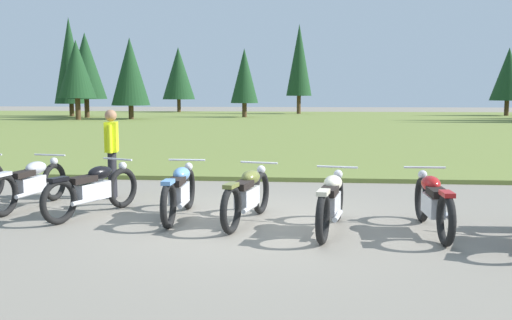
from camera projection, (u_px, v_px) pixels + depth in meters
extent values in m
plane|color=gray|center=(253.00, 223.00, 8.56)|extent=(140.00, 140.00, 0.00)
cube|color=olive|center=(293.00, 124.00, 34.27)|extent=(80.00, 44.00, 0.10)
cylinder|color=#47331E|center=(131.00, 113.00, 40.17)|extent=(0.36, 0.36, 1.09)
cone|color=#193D1E|center=(130.00, 72.00, 39.82)|extent=(2.75, 2.75, 4.79)
cylinder|color=#47331E|center=(506.00, 109.00, 46.14)|extent=(0.36, 0.36, 1.35)
cone|color=#193D1E|center=(508.00, 74.00, 45.80)|extent=(2.80, 2.80, 4.31)
cylinder|color=#47331E|center=(72.00, 110.00, 45.17)|extent=(0.36, 0.36, 1.12)
cone|color=#193D1E|center=(70.00, 61.00, 44.70)|extent=(2.58, 2.58, 6.82)
cylinder|color=#47331E|center=(179.00, 106.00, 54.96)|extent=(0.36, 0.36, 1.35)
cone|color=#193D1E|center=(178.00, 73.00, 54.58)|extent=(3.17, 3.17, 5.05)
cylinder|color=#47331E|center=(299.00, 105.00, 50.27)|extent=(0.36, 0.36, 1.71)
cone|color=#193D1E|center=(299.00, 60.00, 49.79)|extent=(2.28, 2.28, 6.33)
cylinder|color=#47331E|center=(87.00, 109.00, 42.44)|extent=(0.36, 0.36, 1.51)
cone|color=#193D1E|center=(85.00, 66.00, 42.06)|extent=(3.06, 3.06, 4.96)
cylinder|color=#47331E|center=(78.00, 110.00, 39.10)|extent=(0.36, 0.36, 1.61)
cone|color=#193D1E|center=(76.00, 69.00, 38.76)|extent=(2.60, 2.60, 4.01)
cylinder|color=#47331E|center=(244.00, 111.00, 43.29)|extent=(0.36, 0.36, 1.19)
cone|color=#193D1E|center=(244.00, 76.00, 42.97)|extent=(2.13, 2.13, 4.18)
torus|color=black|center=(54.00, 182.00, 10.31)|extent=(0.20, 0.71, 0.70)
torus|color=black|center=(3.00, 195.00, 8.96)|extent=(0.20, 0.71, 0.70)
cube|color=silver|center=(30.00, 185.00, 9.62)|extent=(0.29, 0.66, 0.28)
ellipsoid|color=#B7B7BC|center=(36.00, 168.00, 9.76)|extent=(0.33, 0.51, 0.22)
cube|color=black|center=(22.00, 174.00, 9.39)|extent=(0.29, 0.51, 0.10)
cube|color=#B7B7BC|center=(2.00, 174.00, 8.91)|extent=(0.19, 0.34, 0.06)
cylinder|color=silver|center=(50.00, 155.00, 10.15)|extent=(0.62, 0.12, 0.03)
sphere|color=silver|center=(54.00, 161.00, 10.28)|extent=(0.14, 0.14, 0.14)
cylinder|color=silver|center=(27.00, 194.00, 9.31)|extent=(0.15, 0.55, 0.07)
torus|color=black|center=(122.00, 188.00, 9.65)|extent=(0.37, 0.68, 0.70)
torus|color=black|center=(59.00, 202.00, 8.43)|extent=(0.37, 0.68, 0.70)
cube|color=silver|center=(93.00, 191.00, 9.04)|extent=(0.44, 0.67, 0.28)
ellipsoid|color=black|center=(100.00, 173.00, 9.16)|extent=(0.43, 0.54, 0.22)
cube|color=black|center=(82.00, 180.00, 8.82)|extent=(0.39, 0.53, 0.10)
cube|color=black|center=(58.00, 179.00, 8.39)|extent=(0.26, 0.35, 0.06)
cylinder|color=silver|center=(118.00, 159.00, 9.51)|extent=(0.58, 0.28, 0.03)
sphere|color=silver|center=(123.00, 166.00, 9.63)|extent=(0.14, 0.14, 0.14)
cylinder|color=silver|center=(86.00, 201.00, 8.72)|extent=(0.28, 0.53, 0.07)
torus|color=black|center=(189.00, 189.00, 9.55)|extent=(0.10, 0.70, 0.70)
torus|color=black|center=(168.00, 205.00, 8.17)|extent=(0.10, 0.70, 0.70)
cube|color=silver|center=(179.00, 193.00, 8.86)|extent=(0.20, 0.64, 0.28)
ellipsoid|color=#598CC6|center=(182.00, 174.00, 9.00)|extent=(0.26, 0.48, 0.22)
cube|color=black|center=(176.00, 182.00, 8.61)|extent=(0.22, 0.48, 0.10)
cube|color=#598CC6|center=(168.00, 182.00, 8.13)|extent=(0.14, 0.32, 0.06)
cylinder|color=silver|center=(187.00, 160.00, 9.39)|extent=(0.62, 0.03, 0.03)
sphere|color=silver|center=(189.00, 167.00, 9.53)|extent=(0.14, 0.14, 0.14)
cylinder|color=silver|center=(184.00, 203.00, 8.56)|extent=(0.07, 0.55, 0.07)
torus|color=black|center=(261.00, 193.00, 9.19)|extent=(0.25, 0.70, 0.70)
torus|color=black|center=(231.00, 209.00, 7.86)|extent=(0.25, 0.70, 0.70)
cube|color=silver|center=(247.00, 197.00, 8.52)|extent=(0.34, 0.67, 0.28)
ellipsoid|color=brown|center=(251.00, 177.00, 8.66)|extent=(0.36, 0.53, 0.22)
cube|color=black|center=(242.00, 185.00, 8.29)|extent=(0.32, 0.52, 0.10)
cube|color=brown|center=(231.00, 186.00, 7.82)|extent=(0.21, 0.34, 0.06)
cylinder|color=silver|center=(259.00, 163.00, 9.03)|extent=(0.61, 0.17, 0.03)
sphere|color=silver|center=(261.00, 170.00, 9.16)|extent=(0.14, 0.14, 0.14)
cylinder|color=silver|center=(249.00, 208.00, 8.21)|extent=(0.19, 0.55, 0.07)
torus|color=black|center=(338.00, 199.00, 8.66)|extent=(0.23, 0.71, 0.70)
torus|color=black|center=(323.00, 218.00, 7.33)|extent=(0.23, 0.71, 0.70)
cube|color=silver|center=(331.00, 204.00, 7.99)|extent=(0.32, 0.67, 0.28)
ellipsoid|color=beige|center=(333.00, 183.00, 8.13)|extent=(0.35, 0.52, 0.22)
cube|color=black|center=(329.00, 192.00, 7.75)|extent=(0.31, 0.51, 0.10)
cube|color=beige|center=(323.00, 192.00, 7.29)|extent=(0.20, 0.34, 0.06)
cylinder|color=silver|center=(337.00, 167.00, 8.51)|extent=(0.61, 0.15, 0.03)
sphere|color=silver|center=(338.00, 174.00, 8.64)|extent=(0.14, 0.14, 0.14)
cylinder|color=silver|center=(338.00, 216.00, 7.68)|extent=(0.17, 0.55, 0.07)
torus|color=black|center=(422.00, 199.00, 8.61)|extent=(0.11, 0.70, 0.70)
torus|color=black|center=(446.00, 220.00, 7.23)|extent=(0.11, 0.70, 0.70)
cube|color=silver|center=(433.00, 205.00, 7.91)|extent=(0.21, 0.64, 0.28)
ellipsoid|color=#AD1919|center=(431.00, 184.00, 8.06)|extent=(0.27, 0.48, 0.22)
cube|color=black|center=(438.00, 193.00, 7.67)|extent=(0.23, 0.48, 0.10)
cube|color=#AD1919|center=(447.00, 194.00, 7.19)|extent=(0.15, 0.32, 0.06)
cylinder|color=silver|center=(425.00, 167.00, 8.45)|extent=(0.62, 0.04, 0.03)
sphere|color=silver|center=(423.00, 175.00, 8.59)|extent=(0.14, 0.14, 0.14)
cylinder|color=silver|center=(449.00, 217.00, 7.62)|extent=(0.08, 0.55, 0.07)
cylinder|color=black|center=(112.00, 176.00, 10.46)|extent=(0.14, 0.14, 0.88)
cylinder|color=black|center=(113.00, 174.00, 10.64)|extent=(0.14, 0.14, 0.88)
cube|color=#D8EA19|center=(111.00, 137.00, 10.46)|extent=(0.29, 0.40, 0.56)
sphere|color=#9E7051|center=(111.00, 116.00, 10.41)|extent=(0.22, 0.22, 0.22)
cylinder|color=#D8EA19|center=(110.00, 139.00, 10.24)|extent=(0.09, 0.09, 0.52)
cylinder|color=#D8EA19|center=(113.00, 137.00, 10.69)|extent=(0.09, 0.09, 0.52)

